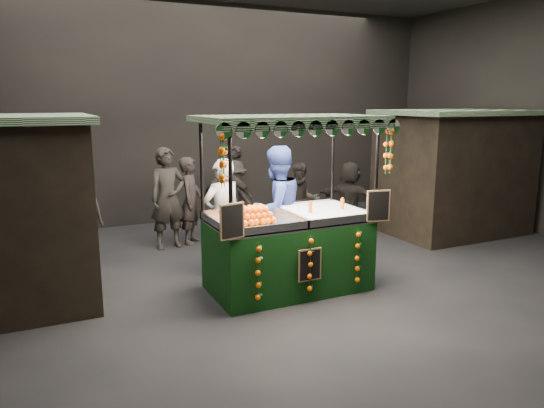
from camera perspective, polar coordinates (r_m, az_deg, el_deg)
name	(u,v)px	position (r m, az deg, el deg)	size (l,w,h in m)	color
ground	(304,283)	(8.05, 3.65, -8.79)	(12.00, 12.00, 0.00)	black
market_hall	(307,58)	(7.58, 3.99, 15.96)	(12.10, 10.10, 5.05)	black
neighbour_stall_right	(453,171)	(11.53, 19.55, 3.45)	(3.00, 2.20, 2.60)	black
juice_stall	(290,238)	(7.54, 1.99, -3.79)	(2.67, 1.57, 2.58)	black
vendor_grey	(222,217)	(8.26, -5.57, -1.45)	(0.78, 0.61, 1.89)	gray
vendor_blue	(276,210)	(8.31, 0.47, -0.65)	(1.18, 1.03, 2.08)	navy
shopper_0	(168,198)	(9.88, -11.56, 0.63)	(0.76, 0.55, 1.93)	#2D2924
shopper_1	(301,201)	(10.33, 3.29, 0.31)	(0.91, 0.79, 1.58)	black
shopper_2	(227,201)	(9.91, -5.04, 0.31)	(1.10, 0.65, 1.75)	#2C2724
shopper_3	(233,199)	(10.49, -4.36, 0.54)	(1.19, 0.95, 1.60)	black
shopper_4	(76,211)	(9.45, -21.10, -0.75)	(0.93, 0.65, 1.82)	#282221
shopper_5	(350,198)	(10.79, 8.68, 0.62)	(1.24, 1.43, 1.56)	black
shopper_6	(235,183)	(12.15, -4.15, 2.40)	(0.67, 0.76, 1.75)	black
shopper_7	(191,201)	(10.15, -9.09, 0.39)	(0.68, 0.75, 1.72)	#2E2725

